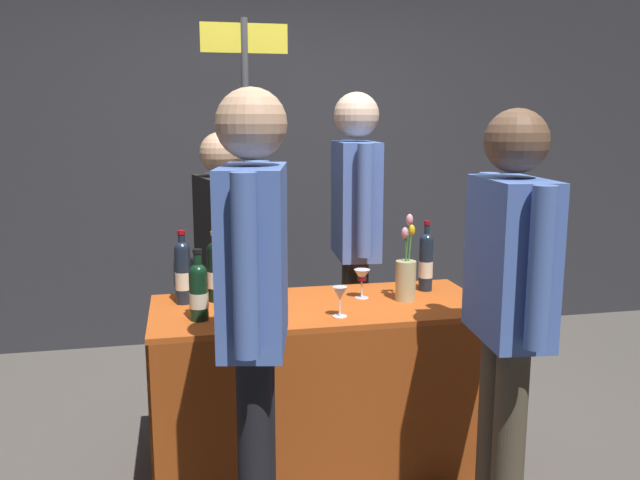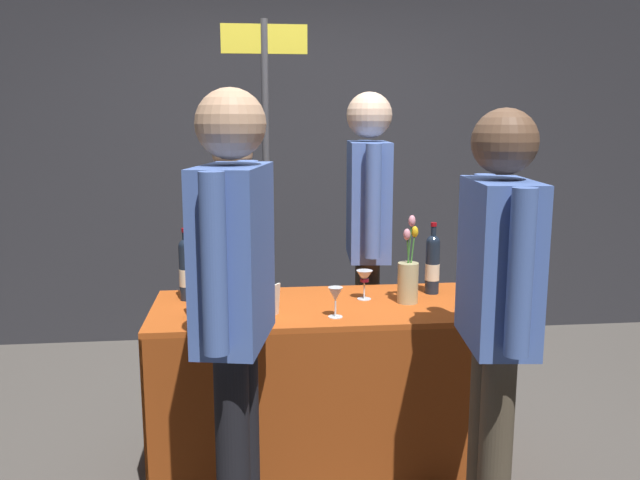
# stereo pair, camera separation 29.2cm
# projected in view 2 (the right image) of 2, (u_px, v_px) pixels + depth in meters

# --- Properties ---
(ground_plane) EXTENTS (12.00, 12.00, 0.00)m
(ground_plane) POSITION_uv_depth(u_px,v_px,m) (320.00, 465.00, 3.13)
(ground_plane) COLOR #514C47
(back_partition) EXTENTS (7.69, 0.12, 3.01)m
(back_partition) POSITION_uv_depth(u_px,v_px,m) (290.00, 137.00, 4.81)
(back_partition) COLOR #2D2D33
(back_partition) RESTS_ON ground_plane
(tasting_table) EXTENTS (1.52, 0.66, 0.80)m
(tasting_table) POSITION_uv_depth(u_px,v_px,m) (320.00, 358.00, 3.03)
(tasting_table) COLOR #B74C19
(tasting_table) RESTS_ON ground_plane
(featured_wine_bottle) EXTENTS (0.08, 0.08, 0.30)m
(featured_wine_bottle) POSITION_uv_depth(u_px,v_px,m) (225.00, 291.00, 2.72)
(featured_wine_bottle) COLOR #192333
(featured_wine_bottle) RESTS_ON tasting_table
(display_bottle_0) EXTENTS (0.08, 0.08, 0.33)m
(display_bottle_0) POSITION_uv_depth(u_px,v_px,m) (219.00, 268.00, 3.07)
(display_bottle_0) COLOR black
(display_bottle_0) RESTS_ON tasting_table
(display_bottle_1) EXTENTS (0.07, 0.07, 0.35)m
(display_bottle_1) POSITION_uv_depth(u_px,v_px,m) (256.00, 267.00, 3.07)
(display_bottle_1) COLOR black
(display_bottle_1) RESTS_ON tasting_table
(display_bottle_2) EXTENTS (0.07, 0.07, 0.34)m
(display_bottle_2) POSITION_uv_depth(u_px,v_px,m) (187.00, 268.00, 3.04)
(display_bottle_2) COLOR #192333
(display_bottle_2) RESTS_ON tasting_table
(display_bottle_3) EXTENTS (0.07, 0.07, 0.35)m
(display_bottle_3) POSITION_uv_depth(u_px,v_px,m) (433.00, 263.00, 3.15)
(display_bottle_3) COLOR #192333
(display_bottle_3) RESTS_ON tasting_table
(display_bottle_4) EXTENTS (0.08, 0.08, 0.30)m
(display_bottle_4) POSITION_uv_depth(u_px,v_px,m) (196.00, 287.00, 2.78)
(display_bottle_4) COLOR black
(display_bottle_4) RESTS_ON tasting_table
(wine_glass_near_vendor) EXTENTS (0.06, 0.06, 0.13)m
(wine_glass_near_vendor) POSITION_uv_depth(u_px,v_px,m) (335.00, 295.00, 2.77)
(wine_glass_near_vendor) COLOR silver
(wine_glass_near_vendor) RESTS_ON tasting_table
(wine_glass_mid) EXTENTS (0.08, 0.08, 0.14)m
(wine_glass_mid) POSITION_uv_depth(u_px,v_px,m) (364.00, 278.00, 3.05)
(wine_glass_mid) COLOR silver
(wine_glass_mid) RESTS_ON tasting_table
(flower_vase) EXTENTS (0.10, 0.10, 0.41)m
(flower_vase) POSITION_uv_depth(u_px,v_px,m) (408.00, 278.00, 2.99)
(flower_vase) COLOR tan
(flower_vase) RESTS_ON tasting_table
(brochure_stand) EXTENTS (0.10, 0.13, 0.14)m
(brochure_stand) POSITION_uv_depth(u_px,v_px,m) (269.00, 302.00, 2.76)
(brochure_stand) COLOR silver
(brochure_stand) RESTS_ON tasting_table
(vendor_presenter) EXTENTS (0.29, 0.60, 1.57)m
(vendor_presenter) POSITION_uv_depth(u_px,v_px,m) (235.00, 250.00, 3.53)
(vendor_presenter) COLOR black
(vendor_presenter) RESTS_ON ground_plane
(vendor_assistant) EXTENTS (0.25, 0.62, 1.78)m
(vendor_assistant) POSITION_uv_depth(u_px,v_px,m) (368.00, 222.00, 3.56)
(vendor_assistant) COLOR #4C4233
(vendor_assistant) RESTS_ON ground_plane
(taster_foreground_right) EXTENTS (0.25, 0.58, 1.67)m
(taster_foreground_right) POSITION_uv_depth(u_px,v_px,m) (497.00, 298.00, 2.33)
(taster_foreground_right) COLOR #4C4233
(taster_foreground_right) RESTS_ON ground_plane
(taster_foreground_left) EXTENTS (0.29, 0.59, 1.73)m
(taster_foreground_left) POSITION_uv_depth(u_px,v_px,m) (235.00, 289.00, 2.26)
(taster_foreground_left) COLOR black
(taster_foreground_left) RESTS_ON ground_plane
(booth_signpost) EXTENTS (0.51, 0.04, 2.22)m
(booth_signpost) POSITION_uv_depth(u_px,v_px,m) (266.00, 165.00, 4.01)
(booth_signpost) COLOR #47474C
(booth_signpost) RESTS_ON ground_plane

